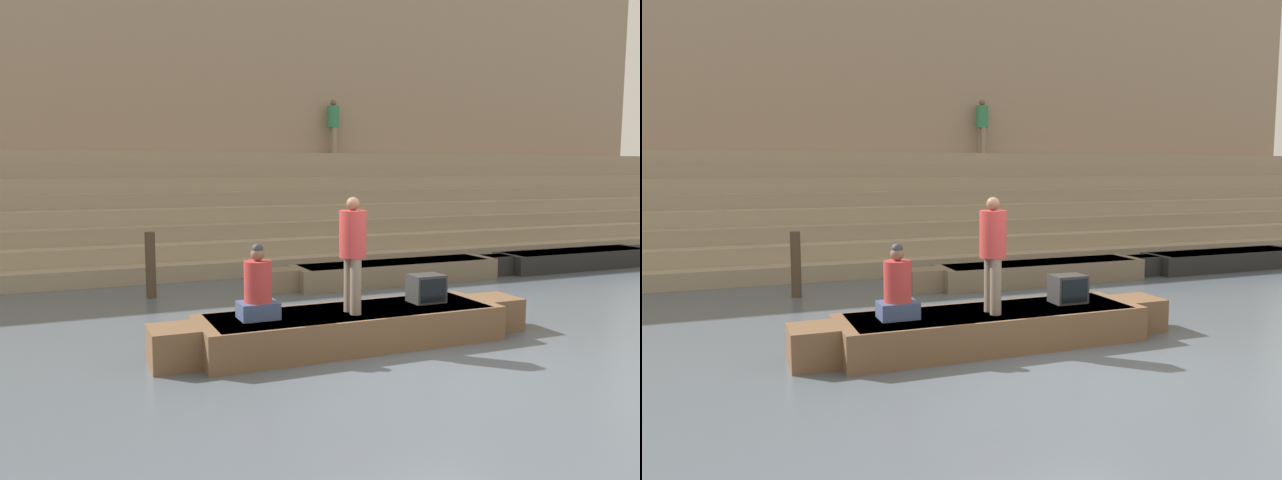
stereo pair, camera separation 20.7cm
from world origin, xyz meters
TOP-DOWN VIEW (x-y plane):
  - ground_plane at (0.00, 0.00)m, footprint 120.00×120.00m
  - ghat_steps at (0.00, 10.71)m, footprint 36.00×5.31m
  - back_wall at (0.00, 13.18)m, footprint 34.20×1.28m
  - rowboat_main at (-0.60, 1.25)m, footprint 5.73×1.42m
  - person_standing at (-0.66, 1.11)m, footprint 0.38×0.38m
  - person_rowing at (-1.99, 1.30)m, footprint 0.53×0.42m
  - tv_set at (0.71, 1.33)m, footprint 0.51×0.40m
  - moored_boat_shore at (2.49, 5.48)m, footprint 6.21×1.08m
  - moored_boat_distant at (7.77, 5.44)m, footprint 5.63×1.08m
  - mooring_post at (-2.85, 5.80)m, footprint 0.20×0.20m
  - person_on_steps at (3.93, 12.26)m, footprint 0.40×0.40m

SIDE VIEW (x-z plane):
  - ground_plane at x=0.00m, z-range 0.00..0.00m
  - moored_boat_shore at x=2.49m, z-range 0.01..0.48m
  - moored_boat_distant at x=7.77m, z-range 0.01..0.48m
  - rowboat_main at x=-0.60m, z-range 0.02..0.53m
  - mooring_post at x=-2.85m, z-range 0.00..1.31m
  - tv_set at x=0.71m, z-range 0.51..0.94m
  - person_rowing at x=-1.99m, z-range 0.40..1.43m
  - ghat_steps at x=0.00m, z-range -0.45..2.61m
  - person_standing at x=-0.66m, z-range 0.63..2.28m
  - person_on_steps at x=3.93m, z-range 3.19..4.93m
  - back_wall at x=0.00m, z-range -0.03..9.91m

